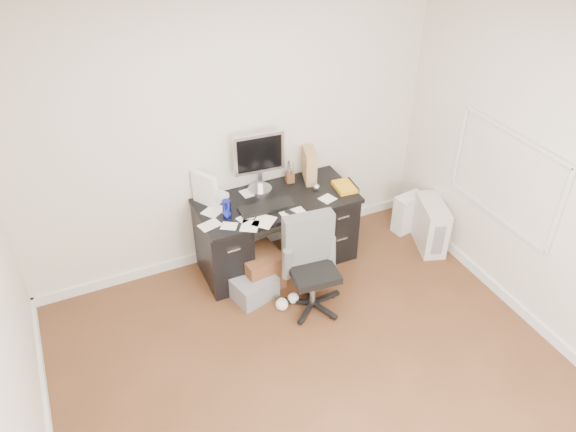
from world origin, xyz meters
name	(u,v)px	position (x,y,z in m)	size (l,w,h in m)	color
ground	(328,396)	(0.00, 0.00, 0.00)	(4.00, 4.00, 0.00)	#472C17
room_shell	(342,219)	(0.03, 0.03, 1.66)	(4.02, 4.02, 2.71)	beige
desk	(277,229)	(0.30, 1.65, 0.40)	(1.50, 0.70, 0.75)	black
loose_papers	(259,207)	(0.10, 1.60, 0.75)	(1.10, 0.60, 0.00)	white
lcd_monitor	(259,162)	(0.22, 1.86, 1.05)	(0.48, 0.27, 0.61)	silver
keyboard	(267,207)	(0.16, 1.55, 0.76)	(0.51, 0.17, 0.03)	black
computer_mouse	(316,187)	(0.71, 1.64, 0.78)	(0.07, 0.07, 0.07)	silver
travel_mug	(227,209)	(-0.22, 1.57, 0.84)	(0.08, 0.08, 0.18)	#16229A
white_binder	(205,189)	(-0.32, 1.86, 0.90)	(0.12, 0.27, 0.31)	white
magazine_file	(310,166)	(0.73, 1.84, 0.91)	(0.14, 0.27, 0.32)	#9E724C
pen_cup	(290,172)	(0.54, 1.88, 0.86)	(0.10, 0.10, 0.23)	#552F18
yellow_book	(345,187)	(0.97, 1.55, 0.77)	(0.19, 0.24, 0.04)	gold
paper_remote	(294,213)	(0.35, 1.36, 0.76)	(0.23, 0.18, 0.02)	white
office_chair	(313,267)	(0.33, 0.94, 0.46)	(0.52, 0.52, 0.91)	#4B4D4B
pc_tower	(430,225)	(1.84, 1.24, 0.26)	(0.23, 0.51, 0.51)	beige
shopping_bag	(408,213)	(1.79, 1.56, 0.21)	(0.32, 0.23, 0.43)	silver
wicker_basket	(260,269)	(0.02, 1.42, 0.18)	(0.37, 0.37, 0.37)	#482815
desk_printer	(253,287)	(-0.11, 1.28, 0.11)	(0.38, 0.31, 0.22)	slate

